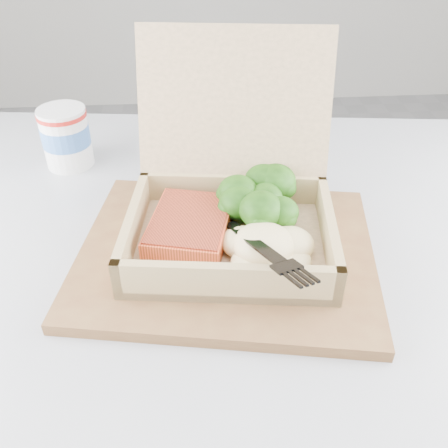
{
  "coord_description": "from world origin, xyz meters",
  "views": [
    {
      "loc": [
        -0.76,
        -0.66,
        1.13
      ],
      "look_at": [
        -0.72,
        -0.22,
        0.8
      ],
      "focal_mm": 40.0,
      "sensor_mm": 36.0,
      "label": 1
    }
  ],
  "objects": [
    {
      "name": "paper_cup",
      "position": [
        -0.93,
        0.0,
        0.81
      ],
      "size": [
        0.07,
        0.07,
        0.09
      ],
      "color": "silver",
      "rests_on": "cafe_table"
    },
    {
      "name": "receipt",
      "position": [
        -0.7,
        -0.06,
        0.76
      ],
      "size": [
        0.1,
        0.15,
        0.0
      ],
      "primitive_type": "cube",
      "rotation": [
        0.0,
        0.0,
        -0.25
      ],
      "color": "silver",
      "rests_on": "cafe_table"
    },
    {
      "name": "mashed_potatoes",
      "position": [
        -0.68,
        -0.26,
        0.8
      ],
      "size": [
        0.11,
        0.09,
        0.04
      ],
      "primitive_type": "ellipsoid",
      "color": "#F6E49F",
      "rests_on": "takeout_container"
    },
    {
      "name": "plastic_fork",
      "position": [
        -0.7,
        -0.25,
        0.82
      ],
      "size": [
        0.07,
        0.17,
        0.04
      ],
      "rotation": [
        0.0,
        0.0,
        3.48
      ],
      "color": "black",
      "rests_on": "mashed_potatoes"
    },
    {
      "name": "cafe_table",
      "position": [
        -0.71,
        -0.29,
        0.56
      ],
      "size": [
        0.97,
        0.97,
        0.76
      ],
      "rotation": [
        0.0,
        0.0,
        -0.12
      ],
      "color": "black",
      "rests_on": "floor"
    },
    {
      "name": "takeout_container",
      "position": [
        -0.71,
        -0.19,
        0.82
      ],
      "size": [
        0.25,
        0.26,
        0.21
      ],
      "rotation": [
        0.0,
        0.0,
        -0.12
      ],
      "color": "tan",
      "rests_on": "serving_tray"
    },
    {
      "name": "broccoli_pile",
      "position": [
        -0.67,
        -0.19,
        0.8
      ],
      "size": [
        0.11,
        0.11,
        0.04
      ],
      "primitive_type": null,
      "color": "#2F7319",
      "rests_on": "takeout_container"
    },
    {
      "name": "salmon_fillet",
      "position": [
        -0.76,
        -0.21,
        0.79
      ],
      "size": [
        0.11,
        0.13,
        0.02
      ],
      "primitive_type": "cube",
      "rotation": [
        0.0,
        0.0,
        -0.24
      ],
      "color": "#FF5931",
      "rests_on": "takeout_container"
    },
    {
      "name": "serving_tray",
      "position": [
        -0.72,
        -0.23,
        0.77
      ],
      "size": [
        0.37,
        0.32,
        0.01
      ],
      "primitive_type": "cube",
      "rotation": [
        0.0,
        0.0,
        -0.18
      ],
      "color": "brown",
      "rests_on": "cafe_table"
    }
  ]
}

